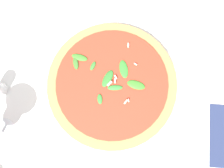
% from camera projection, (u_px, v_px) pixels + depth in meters
% --- Properties ---
extents(ground_plane, '(6.00, 6.00, 0.00)m').
position_uv_depth(ground_plane, '(125.00, 89.00, 0.65)').
color(ground_plane, white).
extents(pizza_arugula_main, '(0.33, 0.33, 0.05)m').
position_uv_depth(pizza_arugula_main, '(112.00, 85.00, 0.64)').
color(pizza_arugula_main, silver).
rests_on(pizza_arugula_main, ground_plane).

